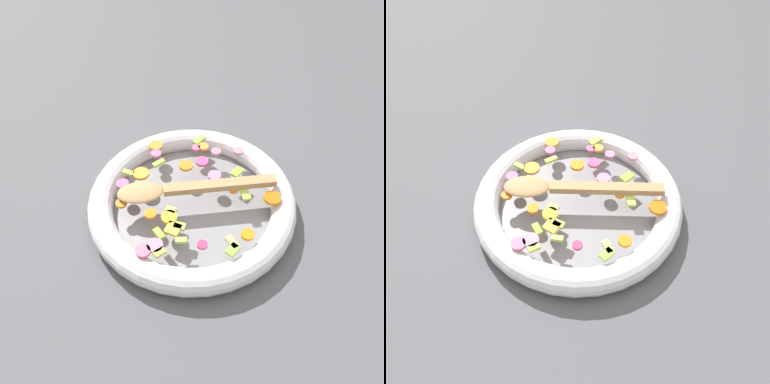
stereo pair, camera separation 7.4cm
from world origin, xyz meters
The scene contains 4 objects.
ground_plane centered at (0.00, 0.00, 0.00)m, with size 4.00×4.00×0.00m, color #4C4C51.
skillet centered at (0.00, 0.00, 0.02)m, with size 0.42×0.42×0.05m.
chopped_vegetables centered at (0.00, 0.01, 0.05)m, with size 0.33×0.33×0.01m.
wooden_spoon centered at (0.00, 0.02, 0.06)m, with size 0.10×0.32×0.01m.
Camera 2 is at (-0.48, -0.11, 0.61)m, focal length 35.00 mm.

